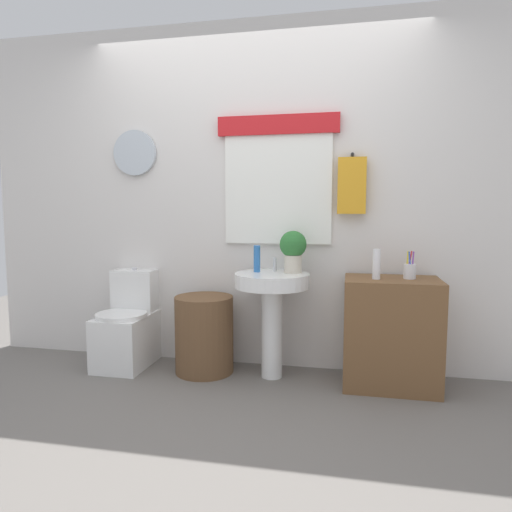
{
  "coord_description": "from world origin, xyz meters",
  "views": [
    {
      "loc": [
        0.72,
        -2.29,
        1.21
      ],
      "look_at": [
        0.08,
        0.8,
        0.88
      ],
      "focal_mm": 31.89,
      "sensor_mm": 36.0,
      "label": 1
    }
  ],
  "objects_px": {
    "potted_plant": "(293,249)",
    "lotion_bottle": "(376,264)",
    "laundry_hamper": "(204,334)",
    "wooden_cabinet": "(391,333)",
    "toothbrush_cup": "(410,271)",
    "soap_bottle": "(257,259)",
    "toilet": "(128,329)",
    "pedestal_sink": "(272,298)"
  },
  "relations": [
    {
      "from": "laundry_hamper",
      "to": "lotion_bottle",
      "type": "relative_size",
      "value": 2.82
    },
    {
      "from": "pedestal_sink",
      "to": "toothbrush_cup",
      "type": "height_order",
      "value": "toothbrush_cup"
    },
    {
      "from": "toilet",
      "to": "lotion_bottle",
      "type": "bearing_deg",
      "value": -2.25
    },
    {
      "from": "toilet",
      "to": "lotion_bottle",
      "type": "distance_m",
      "value": 1.93
    },
    {
      "from": "potted_plant",
      "to": "toilet",
      "type": "bearing_deg",
      "value": -178.77
    },
    {
      "from": "potted_plant",
      "to": "lotion_bottle",
      "type": "xyz_separation_m",
      "value": [
        0.57,
        -0.1,
        -0.09
      ]
    },
    {
      "from": "lotion_bottle",
      "to": "pedestal_sink",
      "type": "bearing_deg",
      "value": 176.78
    },
    {
      "from": "soap_bottle",
      "to": "toothbrush_cup",
      "type": "height_order",
      "value": "soap_bottle"
    },
    {
      "from": "soap_bottle",
      "to": "lotion_bottle",
      "type": "distance_m",
      "value": 0.84
    },
    {
      "from": "lotion_bottle",
      "to": "toothbrush_cup",
      "type": "bearing_deg",
      "value": 15.34
    },
    {
      "from": "lotion_bottle",
      "to": "toothbrush_cup",
      "type": "relative_size",
      "value": 1.09
    },
    {
      "from": "wooden_cabinet",
      "to": "laundry_hamper",
      "type": "bearing_deg",
      "value": 180.0
    },
    {
      "from": "laundry_hamper",
      "to": "wooden_cabinet",
      "type": "relative_size",
      "value": 0.77
    },
    {
      "from": "pedestal_sink",
      "to": "wooden_cabinet",
      "type": "distance_m",
      "value": 0.85
    },
    {
      "from": "laundry_hamper",
      "to": "pedestal_sink",
      "type": "relative_size",
      "value": 0.75
    },
    {
      "from": "pedestal_sink",
      "to": "lotion_bottle",
      "type": "bearing_deg",
      "value": -3.22
    },
    {
      "from": "soap_bottle",
      "to": "wooden_cabinet",
      "type": "bearing_deg",
      "value": -3.04
    },
    {
      "from": "pedestal_sink",
      "to": "laundry_hamper",
      "type": "bearing_deg",
      "value": -180.0
    },
    {
      "from": "pedestal_sink",
      "to": "wooden_cabinet",
      "type": "height_order",
      "value": "pedestal_sink"
    },
    {
      "from": "toilet",
      "to": "laundry_hamper",
      "type": "bearing_deg",
      "value": -2.96
    },
    {
      "from": "potted_plant",
      "to": "pedestal_sink",
      "type": "bearing_deg",
      "value": -156.8
    },
    {
      "from": "lotion_bottle",
      "to": "toilet",
      "type": "bearing_deg",
      "value": 177.75
    },
    {
      "from": "toilet",
      "to": "toothbrush_cup",
      "type": "distance_m",
      "value": 2.13
    },
    {
      "from": "lotion_bottle",
      "to": "wooden_cabinet",
      "type": "bearing_deg",
      "value": 20.02
    },
    {
      "from": "wooden_cabinet",
      "to": "toilet",
      "type": "bearing_deg",
      "value": 179.05
    },
    {
      "from": "laundry_hamper",
      "to": "wooden_cabinet",
      "type": "bearing_deg",
      "value": 0.0
    },
    {
      "from": "pedestal_sink",
      "to": "toilet",
      "type": "bearing_deg",
      "value": 178.36
    },
    {
      "from": "soap_bottle",
      "to": "lotion_bottle",
      "type": "height_order",
      "value": "soap_bottle"
    },
    {
      "from": "laundry_hamper",
      "to": "wooden_cabinet",
      "type": "height_order",
      "value": "wooden_cabinet"
    },
    {
      "from": "toilet",
      "to": "soap_bottle",
      "type": "relative_size",
      "value": 3.87
    },
    {
      "from": "soap_bottle",
      "to": "toothbrush_cup",
      "type": "xyz_separation_m",
      "value": [
        1.05,
        -0.03,
        -0.05
      ]
    },
    {
      "from": "soap_bottle",
      "to": "potted_plant",
      "type": "relative_size",
      "value": 0.64
    },
    {
      "from": "wooden_cabinet",
      "to": "potted_plant",
      "type": "distance_m",
      "value": 0.88
    },
    {
      "from": "soap_bottle",
      "to": "lotion_bottle",
      "type": "bearing_deg",
      "value": -6.18
    },
    {
      "from": "toilet",
      "to": "potted_plant",
      "type": "height_order",
      "value": "potted_plant"
    },
    {
      "from": "toilet",
      "to": "soap_bottle",
      "type": "distance_m",
      "value": 1.17
    },
    {
      "from": "soap_bottle",
      "to": "lotion_bottle",
      "type": "xyz_separation_m",
      "value": [
        0.83,
        -0.09,
        -0.01
      ]
    },
    {
      "from": "toilet",
      "to": "toothbrush_cup",
      "type": "relative_size",
      "value": 4.02
    },
    {
      "from": "laundry_hamper",
      "to": "potted_plant",
      "type": "distance_m",
      "value": 0.92
    },
    {
      "from": "toilet",
      "to": "pedestal_sink",
      "type": "height_order",
      "value": "pedestal_sink"
    },
    {
      "from": "wooden_cabinet",
      "to": "potted_plant",
      "type": "xyz_separation_m",
      "value": [
        -0.68,
        0.06,
        0.56
      ]
    },
    {
      "from": "lotion_bottle",
      "to": "soap_bottle",
      "type": "bearing_deg",
      "value": 173.82
    }
  ]
}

